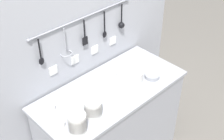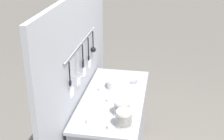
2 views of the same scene
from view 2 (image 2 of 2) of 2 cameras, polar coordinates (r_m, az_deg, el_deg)
name	(u,v)px [view 2 (image 2 of 2)]	position (r m, az deg, el deg)	size (l,w,h in m)	color
counter	(113,133)	(3.23, 0.24, -11.52)	(1.28, 0.59, 0.85)	#9EA0A8
back_wall	(80,88)	(3.04, -5.89, -3.25)	(2.08, 0.11, 1.84)	#A8AAB2
bowl_stack_nested_right	(122,108)	(2.70, 1.78, -6.91)	(0.13, 0.13, 0.13)	silver
bowl_stack_back_corner	(124,119)	(2.54, 2.18, -8.92)	(0.13, 0.13, 0.15)	silver
plate_stack	(119,84)	(3.15, 1.20, -2.49)	(0.23, 0.23, 0.09)	silver
steel_mixing_bowl	(131,80)	(3.29, 3.59, -1.89)	(0.13, 0.13, 0.03)	#93969E
cup_by_caddy	(109,100)	(2.92, -0.60, -5.46)	(0.04, 0.04, 0.04)	silver
cup_centre	(88,121)	(2.62, -4.36, -9.28)	(0.04, 0.04, 0.04)	silver
cup_mid_row	(109,127)	(2.55, -0.47, -10.35)	(0.04, 0.04, 0.04)	silver
cup_front_left	(100,89)	(3.11, -2.18, -3.48)	(0.04, 0.04, 0.04)	silver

